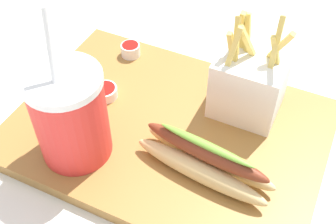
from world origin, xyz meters
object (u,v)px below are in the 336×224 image
fries_basket (249,82)px  hot_dog_1 (205,161)px  ketchup_cup_2 (105,91)px  ketchup_cup_1 (130,49)px  soda_cup (70,115)px

fries_basket → hot_dog_1: bearing=85.3°
fries_basket → ketchup_cup_2: (0.20, 0.07, -0.04)m
ketchup_cup_1 → fries_basket: bearing=170.5°
fries_basket → ketchup_cup_2: size_ratio=4.16×
fries_basket → soda_cup: bearing=43.9°
ketchup_cup_1 → soda_cup: bearing=99.0°
soda_cup → ketchup_cup_2: 0.12m
ketchup_cup_1 → ketchup_cup_2: (-0.01, 0.11, -0.00)m
hot_dog_1 → ketchup_cup_1: 0.27m
fries_basket → hot_dog_1: size_ratio=0.84×
fries_basket → ketchup_cup_1: size_ratio=5.01×
fries_basket → ketchup_cup_2: 0.22m
hot_dog_1 → ketchup_cup_1: (0.21, -0.17, -0.01)m
soda_cup → ketchup_cup_2: size_ratio=5.61×
hot_dog_1 → ketchup_cup_1: hot_dog_1 is taller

